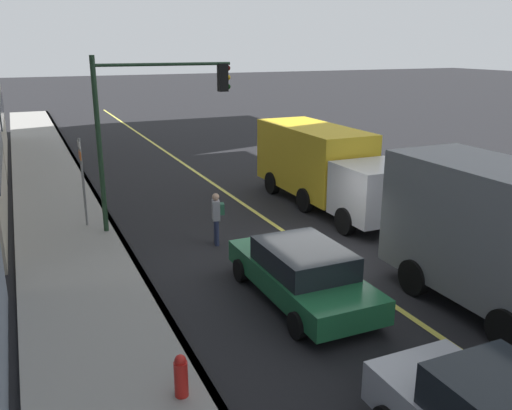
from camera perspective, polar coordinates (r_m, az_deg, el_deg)
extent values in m
plane|color=black|center=(16.01, 6.58, -5.24)|extent=(200.00, 200.00, 0.00)
cube|color=gray|center=(14.06, -17.59, -8.84)|extent=(80.00, 3.15, 0.15)
cube|color=slate|center=(14.26, -11.58, -8.01)|extent=(80.00, 0.16, 0.15)
cube|color=#D8CC4C|center=(16.01, 6.58, -5.22)|extent=(80.00, 0.16, 0.01)
cube|color=#262D38|center=(32.36, -25.42, 9.32)|extent=(10.38, 0.06, 1.10)
cylinder|color=black|center=(10.19, 21.94, -18.34)|extent=(0.60, 0.22, 0.60)
cube|color=#1E6038|center=(13.05, 4.78, -7.68)|extent=(4.75, 1.87, 0.56)
cube|color=black|center=(12.73, 5.10, -5.60)|extent=(2.37, 1.72, 0.56)
cylinder|color=black|center=(14.09, -1.63, -6.95)|extent=(0.60, 0.22, 0.60)
cylinder|color=black|center=(14.83, 4.97, -5.77)|extent=(0.60, 0.22, 0.60)
cylinder|color=black|center=(11.55, 4.47, -12.65)|extent=(0.60, 0.22, 0.60)
cylinder|color=black|center=(12.44, 12.06, -10.72)|extent=(0.60, 0.22, 0.60)
cube|color=slate|center=(13.21, 24.62, -2.63)|extent=(5.61, 2.35, 2.95)
cylinder|color=black|center=(15.37, 22.91, -5.67)|extent=(0.90, 0.28, 0.90)
cylinder|color=black|center=(13.89, 16.45, -7.36)|extent=(0.90, 0.28, 0.90)
cylinder|color=black|center=(12.14, 25.12, -11.96)|extent=(0.90, 0.28, 0.90)
cube|color=silver|center=(18.01, 12.50, 1.45)|extent=(2.25, 2.27, 1.78)
cube|color=gold|center=(21.25, 6.06, 5.02)|extent=(5.63, 2.27, 2.47)
cylinder|color=black|center=(18.90, 14.99, -0.82)|extent=(0.90, 0.28, 0.90)
cylinder|color=black|center=(17.65, 9.48, -1.70)|extent=(0.90, 0.28, 0.90)
cylinder|color=black|center=(23.24, 6.56, 2.89)|extent=(0.90, 0.28, 0.90)
cylinder|color=black|center=(22.24, 1.73, 2.37)|extent=(0.90, 0.28, 0.90)
cylinder|color=black|center=(20.95, 10.45, 1.19)|extent=(0.90, 0.28, 0.90)
cylinder|color=black|center=(19.83, 5.25, 0.52)|extent=(0.90, 0.28, 0.90)
cylinder|color=#262D4C|center=(16.49, -4.19, -3.00)|extent=(0.17, 0.17, 0.81)
cylinder|color=#262D4C|center=(16.69, -4.26, -2.75)|extent=(0.17, 0.17, 0.81)
cube|color=gray|center=(16.37, -4.28, -0.53)|extent=(0.43, 0.31, 0.61)
sphere|color=tan|center=(16.25, -4.31, 0.87)|extent=(0.22, 0.22, 0.22)
cube|color=#26593F|center=(16.38, -3.69, -0.40)|extent=(0.29, 0.22, 0.34)
cylinder|color=#1E3823|center=(17.44, -16.29, 5.71)|extent=(0.16, 0.16, 5.65)
cylinder|color=#1E3823|center=(17.59, -9.70, 14.52)|extent=(0.10, 4.37, 0.10)
cube|color=black|center=(18.19, -3.56, 13.37)|extent=(0.28, 0.30, 0.90)
sphere|color=#360605|center=(18.24, -3.03, 14.33)|extent=(0.18, 0.18, 0.18)
sphere|color=gold|center=(18.26, -3.02, 13.39)|extent=(0.18, 0.18, 0.18)
sphere|color=black|center=(18.28, -3.00, 12.45)|extent=(0.18, 0.18, 0.18)
cylinder|color=slate|center=(18.45, -17.87, 2.05)|extent=(0.08, 0.08, 3.08)
cube|color=white|center=(18.18, -18.31, 6.13)|extent=(0.60, 0.02, 0.20)
cube|color=#DB5919|center=(18.24, -18.21, 5.05)|extent=(0.44, 0.02, 0.28)
cylinder|color=red|center=(9.75, -7.94, -18.21)|extent=(0.24, 0.24, 0.80)
sphere|color=red|center=(9.50, -8.05, -16.03)|extent=(0.20, 0.20, 0.20)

